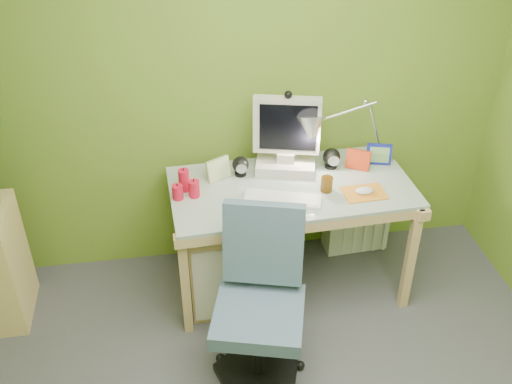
{
  "coord_description": "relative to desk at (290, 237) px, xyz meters",
  "views": [
    {
      "loc": [
        -0.4,
        -1.55,
        2.59
      ],
      "look_at": [
        0.0,
        1.0,
        0.85
      ],
      "focal_mm": 42.0,
      "sensor_mm": 36.0,
      "label": 1
    }
  ],
  "objects": [
    {
      "name": "desk",
      "position": [
        0.0,
        0.0,
        0.0
      ],
      "size": [
        1.4,
        0.74,
        0.73
      ],
      "primitive_type": null,
      "rotation": [
        0.0,
        0.0,
        0.05
      ],
      "color": "tan",
      "rests_on": "floor"
    },
    {
      "name": "candle_cluster",
      "position": [
        -0.6,
        0.01,
        0.43
      ],
      "size": [
        0.19,
        0.17,
        0.13
      ],
      "primitive_type": null,
      "rotation": [
        0.0,
        0.0,
        -0.13
      ],
      "color": "red",
      "rests_on": "desk"
    },
    {
      "name": "task_chair",
      "position": [
        -0.3,
        -0.69,
        0.08
      ],
      "size": [
        0.61,
        0.61,
        0.9
      ],
      "primitive_type": null,
      "rotation": [
        0.0,
        0.0,
        -0.27
      ],
      "color": "#435A6E",
      "rests_on": "floor"
    },
    {
      "name": "amber_tumbler",
      "position": [
        0.18,
        -0.08,
        0.41
      ],
      "size": [
        0.08,
        0.08,
        0.09
      ],
      "primitive_type": "cylinder",
      "rotation": [
        0.0,
        0.0,
        -0.17
      ],
      "color": "brown",
      "rests_on": "desk"
    },
    {
      "name": "mousepad",
      "position": [
        0.38,
        -0.14,
        0.37
      ],
      "size": [
        0.24,
        0.18,
        0.01
      ],
      "primitive_type": "cube",
      "rotation": [
        0.0,
        0.0,
        0.05
      ],
      "color": "orange",
      "rests_on": "desk"
    },
    {
      "name": "photo_frame_red",
      "position": [
        0.42,
        0.12,
        0.43
      ],
      "size": [
        0.13,
        0.09,
        0.12
      ],
      "primitive_type": "cube",
      "rotation": [
        0.0,
        0.0,
        -0.52
      ],
      "color": "#BA3013",
      "rests_on": "desk"
    },
    {
      "name": "photo_frame_green",
      "position": [
        -0.4,
        0.14,
        0.43
      ],
      "size": [
        0.14,
        0.09,
        0.13
      ],
      "primitive_type": "cube",
      "rotation": [
        0.0,
        0.0,
        0.5
      ],
      "color": "#BFCC8C",
      "rests_on": "desk"
    },
    {
      "name": "keyboard",
      "position": [
        -0.08,
        -0.14,
        0.38
      ],
      "size": [
        0.44,
        0.25,
        0.02
      ],
      "primitive_type": "cube",
      "rotation": [
        0.0,
        0.0,
        -0.31
      ],
      "color": "silver",
      "rests_on": "desk"
    },
    {
      "name": "photo_frame_blue",
      "position": [
        0.56,
        0.16,
        0.43
      ],
      "size": [
        0.15,
        0.06,
        0.13
      ],
      "primitive_type": "cube",
      "rotation": [
        0.0,
        0.0,
        -0.27
      ],
      "color": "navy",
      "rests_on": "desk"
    },
    {
      "name": "desk_lamp",
      "position": [
        0.45,
        0.18,
        0.68
      ],
      "size": [
        0.58,
        0.26,
        0.62
      ],
      "primitive_type": null,
      "rotation": [
        0.0,
        0.0,
        0.03
      ],
      "color": "#B5B5BA",
      "rests_on": "desk"
    },
    {
      "name": "speaker_right",
      "position": [
        0.27,
        0.16,
        0.43
      ],
      "size": [
        0.12,
        0.12,
        0.12
      ],
      "primitive_type": null,
      "rotation": [
        0.0,
        0.0,
        -0.23
      ],
      "color": "black",
      "rests_on": "desk"
    },
    {
      "name": "radiator",
      "position": [
        0.52,
        0.29,
        -0.16
      ],
      "size": [
        0.42,
        0.19,
        0.41
      ],
      "primitive_type": "cube",
      "rotation": [
        0.0,
        0.0,
        0.06
      ],
      "color": "silver",
      "rests_on": "floor"
    },
    {
      "name": "mouse",
      "position": [
        0.38,
        -0.14,
        0.38
      ],
      "size": [
        0.11,
        0.08,
        0.04
      ],
      "primitive_type": "ellipsoid",
      "rotation": [
        0.0,
        0.0,
        -0.16
      ],
      "color": "silver",
      "rests_on": "mousepad"
    },
    {
      "name": "speaker_left",
      "position": [
        -0.27,
        0.16,
        0.42
      ],
      "size": [
        0.1,
        0.1,
        0.12
      ],
      "primitive_type": null,
      "rotation": [
        0.0,
        0.0,
        -0.07
      ],
      "color": "black",
      "rests_on": "desk"
    },
    {
      "name": "wall_back",
      "position": [
        -0.24,
        0.39,
        0.83
      ],
      "size": [
        3.2,
        0.01,
        2.4
      ],
      "primitive_type": "cube",
      "color": "olive",
      "rests_on": "floor"
    },
    {
      "name": "monitor",
      "position": [
        0.0,
        0.18,
        0.62
      ],
      "size": [
        0.41,
        0.29,
        0.5
      ],
      "primitive_type": null,
      "rotation": [
        0.0,
        0.0,
        -0.24
      ],
      "color": "beige",
      "rests_on": "desk"
    }
  ]
}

